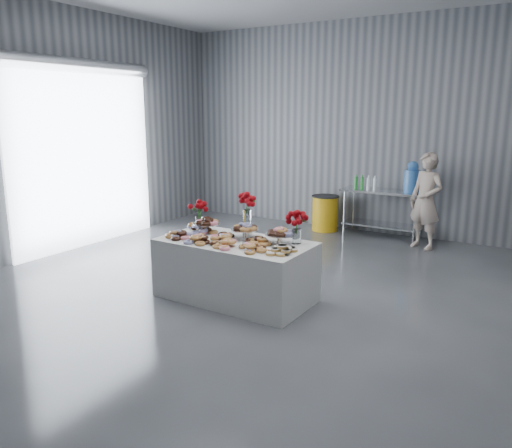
# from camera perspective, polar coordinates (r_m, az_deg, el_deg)

# --- Properties ---
(ground) EXTENTS (9.00, 9.00, 0.00)m
(ground) POSITION_cam_1_polar(r_m,az_deg,el_deg) (6.20, -0.94, -9.19)
(ground) COLOR #3D4045
(ground) RESTS_ON ground
(room_walls) EXTENTS (8.04, 9.04, 4.02)m
(room_walls) POSITION_cam_1_polar(r_m,az_deg,el_deg) (5.96, -2.99, 15.85)
(room_walls) COLOR slate
(room_walls) RESTS_ON ground
(display_table) EXTENTS (1.92, 1.03, 0.75)m
(display_table) POSITION_cam_1_polar(r_m,az_deg,el_deg) (6.28, -2.37, -5.26)
(display_table) COLOR silver
(display_table) RESTS_ON ground
(prep_table) EXTENTS (1.50, 0.60, 0.90)m
(prep_table) POSITION_cam_1_polar(r_m,az_deg,el_deg) (9.51, 14.28, 2.11)
(prep_table) COLOR silver
(prep_table) RESTS_ON ground
(donut_mounds) EXTENTS (1.82, 0.83, 0.09)m
(donut_mounds) POSITION_cam_1_polar(r_m,az_deg,el_deg) (6.12, -2.66, -1.64)
(donut_mounds) COLOR #BB8344
(donut_mounds) RESTS_ON display_table
(cake_stand_left) EXTENTS (0.36, 0.36, 0.17)m
(cake_stand_left) POSITION_cam_1_polar(r_m,az_deg,el_deg) (6.58, -5.63, 0.17)
(cake_stand_left) COLOR silver
(cake_stand_left) RESTS_ON display_table
(cake_stand_mid) EXTENTS (0.36, 0.36, 0.17)m
(cake_stand_mid) POSITION_cam_1_polar(r_m,az_deg,el_deg) (6.24, -1.26, -0.47)
(cake_stand_mid) COLOR silver
(cake_stand_mid) RESTS_ON display_table
(cake_stand_right) EXTENTS (0.36, 0.36, 0.17)m
(cake_stand_right) POSITION_cam_1_polar(r_m,az_deg,el_deg) (5.98, 2.75, -1.05)
(cake_stand_right) COLOR silver
(cake_stand_right) RESTS_ON display_table
(danish_pile) EXTENTS (0.48, 0.48, 0.11)m
(danish_pile) POSITION_cam_1_polar(r_m,az_deg,el_deg) (5.66, 3.02, -2.76)
(danish_pile) COLOR silver
(danish_pile) RESTS_ON display_table
(bouquet_left) EXTENTS (0.26, 0.26, 0.42)m
(bouquet_left) POSITION_cam_1_polar(r_m,az_deg,el_deg) (6.74, -6.49, 1.83)
(bouquet_left) COLOR white
(bouquet_left) RESTS_ON display_table
(bouquet_right) EXTENTS (0.26, 0.26, 0.42)m
(bouquet_right) POSITION_cam_1_polar(r_m,az_deg,el_deg) (6.01, 4.72, 0.51)
(bouquet_right) COLOR white
(bouquet_right) RESTS_ON display_table
(bouquet_center) EXTENTS (0.26, 0.26, 0.57)m
(bouquet_center) POSITION_cam_1_polar(r_m,az_deg,el_deg) (6.40, -1.03, 2.07)
(bouquet_center) COLOR silver
(bouquet_center) RESTS_ON display_table
(water_jug) EXTENTS (0.28, 0.28, 0.55)m
(water_jug) POSITION_cam_1_polar(r_m,az_deg,el_deg) (9.30, 17.41, 5.00)
(water_jug) COLOR #4185DF
(water_jug) RESTS_ON prep_table
(drink_bottles) EXTENTS (0.54, 0.08, 0.27)m
(drink_bottles) POSITION_cam_1_polar(r_m,az_deg,el_deg) (9.45, 12.38, 4.70)
(drink_bottles) COLOR #268C33
(drink_bottles) RESTS_ON prep_table
(person) EXTENTS (0.71, 0.61, 1.65)m
(person) POSITION_cam_1_polar(r_m,az_deg,el_deg) (8.95, 18.85, 2.50)
(person) COLOR #CC8C93
(person) RESTS_ON ground
(trash_barrel) EXTENTS (0.54, 0.54, 0.69)m
(trash_barrel) POSITION_cam_1_polar(r_m,az_deg,el_deg) (9.94, 7.89, 1.25)
(trash_barrel) COLOR gold
(trash_barrel) RESTS_ON ground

